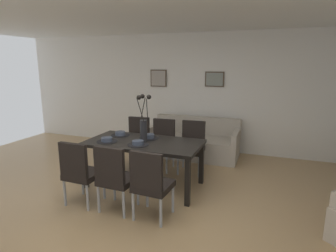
# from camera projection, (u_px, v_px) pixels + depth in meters

# --- Properties ---
(ground_plane) EXTENTS (9.00, 9.00, 0.00)m
(ground_plane) POSITION_uv_depth(u_px,v_px,m) (134.00, 217.00, 3.59)
(ground_plane) COLOR tan
(back_wall_panel) EXTENTS (9.00, 0.10, 2.60)m
(back_wall_panel) POSITION_uv_depth(u_px,v_px,m) (198.00, 93.00, 6.29)
(back_wall_panel) COLOR white
(back_wall_panel) RESTS_ON ground
(ceiling_panel) EXTENTS (9.00, 7.20, 0.08)m
(ceiling_panel) POSITION_uv_depth(u_px,v_px,m) (143.00, 4.00, 3.39)
(ceiling_panel) COLOR white
(dining_table) EXTENTS (1.80, 0.93, 0.74)m
(dining_table) POSITION_uv_depth(u_px,v_px,m) (144.00, 146.00, 4.40)
(dining_table) COLOR black
(dining_table) RESTS_ON ground
(dining_chair_near_left) EXTENTS (0.45, 0.45, 0.92)m
(dining_chair_near_left) POSITION_uv_depth(u_px,v_px,m) (80.00, 170.00, 3.81)
(dining_chair_near_left) COLOR black
(dining_chair_near_left) RESTS_ON ground
(dining_chair_near_right) EXTENTS (0.46, 0.46, 0.92)m
(dining_chair_near_right) POSITION_uv_depth(u_px,v_px,m) (137.00, 139.00, 5.41)
(dining_chair_near_right) COLOR black
(dining_chair_near_right) RESTS_ON ground
(dining_chair_far_left) EXTENTS (0.45, 0.45, 0.92)m
(dining_chair_far_left) POSITION_uv_depth(u_px,v_px,m) (115.00, 175.00, 3.63)
(dining_chair_far_left) COLOR black
(dining_chair_far_left) RESTS_ON ground
(dining_chair_far_right) EXTENTS (0.44, 0.44, 0.92)m
(dining_chair_far_right) POSITION_uv_depth(u_px,v_px,m) (162.00, 142.00, 5.22)
(dining_chair_far_right) COLOR black
(dining_chair_far_right) RESTS_ON ground
(dining_chair_mid_left) EXTENTS (0.46, 0.46, 0.92)m
(dining_chair_mid_left) POSITION_uv_depth(u_px,v_px,m) (151.00, 182.00, 3.44)
(dining_chair_mid_left) COLOR black
(dining_chair_mid_left) RESTS_ON ground
(dining_chair_mid_right) EXTENTS (0.46, 0.46, 0.92)m
(dining_chair_mid_right) POSITION_uv_depth(u_px,v_px,m) (192.00, 144.00, 5.06)
(dining_chair_mid_right) COLOR black
(dining_chair_mid_right) RESTS_ON ground
(centerpiece_vase) EXTENTS (0.21, 0.23, 0.73)m
(centerpiece_vase) POSITION_uv_depth(u_px,v_px,m) (144.00, 124.00, 4.33)
(centerpiece_vase) COLOR #232326
(centerpiece_vase) RESTS_ON dining_table
(placemat_near_left) EXTENTS (0.32, 0.32, 0.01)m
(placemat_near_left) POSITION_uv_depth(u_px,v_px,m) (107.00, 141.00, 4.38)
(placemat_near_left) COLOR black
(placemat_near_left) RESTS_ON dining_table
(bowl_near_left) EXTENTS (0.17, 0.17, 0.07)m
(bowl_near_left) POSITION_uv_depth(u_px,v_px,m) (107.00, 139.00, 4.37)
(bowl_near_left) COLOR #475166
(bowl_near_left) RESTS_ON dining_table
(placemat_near_right) EXTENTS (0.32, 0.32, 0.01)m
(placemat_near_right) POSITION_uv_depth(u_px,v_px,m) (120.00, 135.00, 4.76)
(placemat_near_right) COLOR black
(placemat_near_right) RESTS_ON dining_table
(bowl_near_right) EXTENTS (0.17, 0.17, 0.07)m
(bowl_near_right) POSITION_uv_depth(u_px,v_px,m) (120.00, 133.00, 4.75)
(bowl_near_right) COLOR #475166
(bowl_near_right) RESTS_ON dining_table
(placemat_far_left) EXTENTS (0.32, 0.32, 0.01)m
(placemat_far_left) POSITION_uv_depth(u_px,v_px,m) (138.00, 145.00, 4.20)
(placemat_far_left) COLOR black
(placemat_far_left) RESTS_ON dining_table
(bowl_far_left) EXTENTS (0.17, 0.17, 0.07)m
(bowl_far_left) POSITION_uv_depth(u_px,v_px,m) (138.00, 142.00, 4.19)
(bowl_far_left) COLOR #475166
(bowl_far_left) RESTS_ON dining_table
(placemat_far_right) EXTENTS (0.32, 0.32, 0.01)m
(placemat_far_right) POSITION_uv_depth(u_px,v_px,m) (149.00, 138.00, 4.58)
(placemat_far_right) COLOR black
(placemat_far_right) RESTS_ON dining_table
(bowl_far_right) EXTENTS (0.17, 0.17, 0.07)m
(bowl_far_right) POSITION_uv_depth(u_px,v_px,m) (149.00, 136.00, 4.57)
(bowl_far_right) COLOR #475166
(bowl_far_right) RESTS_ON dining_table
(sofa) EXTENTS (1.87, 0.84, 0.80)m
(sofa) POSITION_uv_depth(u_px,v_px,m) (194.00, 143.00, 5.98)
(sofa) COLOR #B2A899
(sofa) RESTS_ON ground
(framed_picture_left) EXTENTS (0.39, 0.03, 0.39)m
(framed_picture_left) POSITION_uv_depth(u_px,v_px,m) (158.00, 78.00, 6.47)
(framed_picture_left) COLOR #473828
(framed_picture_center) EXTENTS (0.41, 0.03, 0.33)m
(framed_picture_center) POSITION_uv_depth(u_px,v_px,m) (215.00, 79.00, 6.03)
(framed_picture_center) COLOR #473828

